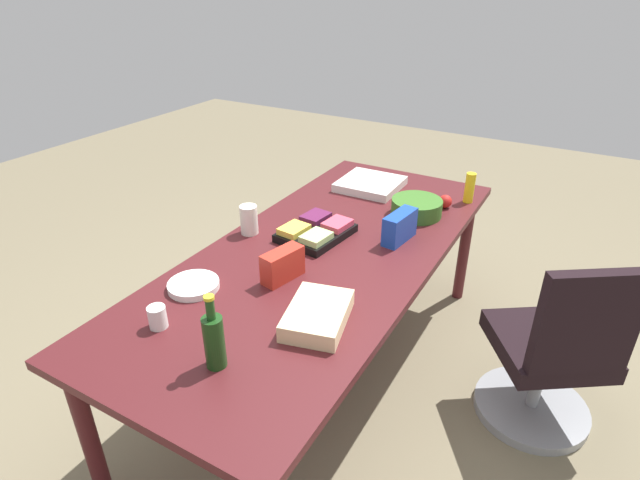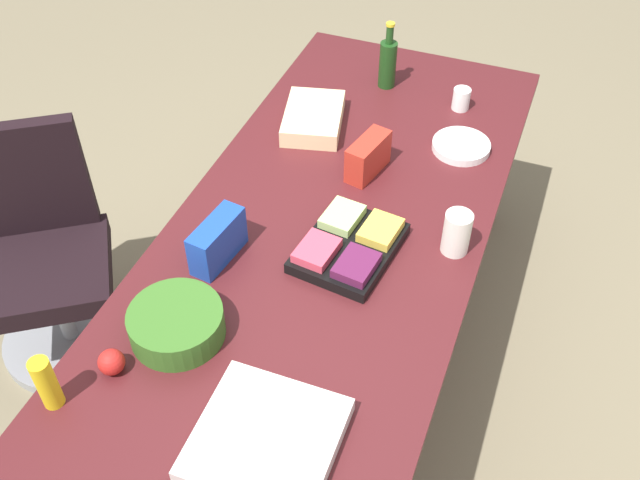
{
  "view_description": "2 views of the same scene",
  "coord_description": "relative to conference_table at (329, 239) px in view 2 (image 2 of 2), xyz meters",
  "views": [
    {
      "loc": [
        -1.9,
        -1.06,
        2.01
      ],
      "look_at": [
        0.03,
        0.04,
        0.82
      ],
      "focal_mm": 28.65,
      "sensor_mm": 36.0,
      "label": 1
    },
    {
      "loc": [
        1.7,
        0.62,
        2.5
      ],
      "look_at": [
        0.15,
        0.02,
        0.86
      ],
      "focal_mm": 40.98,
      "sensor_mm": 36.0,
      "label": 2
    }
  ],
  "objects": [
    {
      "name": "pizza_box",
      "position": [
        0.84,
        0.14,
        0.1
      ],
      "size": [
        0.36,
        0.36,
        0.05
      ],
      "primitive_type": "cube",
      "rotation": [
        0.0,
        0.0,
        0.01
      ],
      "color": "silver",
      "rests_on": "conference_table"
    },
    {
      "name": "mayo_jar",
      "position": [
        -0.03,
        0.42,
        0.15
      ],
      "size": [
        0.11,
        0.11,
        0.15
      ],
      "primitive_type": "cylinder",
      "rotation": [
        0.0,
        0.0,
        0.23
      ],
      "color": "white",
      "rests_on": "conference_table"
    },
    {
      "name": "wine_bottle",
      "position": [
        -0.9,
        -0.08,
        0.18
      ],
      "size": [
        0.07,
        0.07,
        0.29
      ],
      "color": "#194016",
      "rests_on": "conference_table"
    },
    {
      "name": "conference_table",
      "position": [
        0.0,
        0.0,
        0.0
      ],
      "size": [
        2.44,
        1.04,
        0.79
      ],
      "color": "#4B181B",
      "rests_on": "ground"
    },
    {
      "name": "paper_plate_stack",
      "position": [
        -0.57,
        0.32,
        0.09
      ],
      "size": [
        0.26,
        0.26,
        0.03
      ],
      "primitive_type": "cylinder",
      "rotation": [
        0.0,
        0.0,
        -0.18
      ],
      "color": "white",
      "rests_on": "conference_table"
    },
    {
      "name": "chip_bag_red",
      "position": [
        -0.32,
        0.03,
        0.14
      ],
      "size": [
        0.21,
        0.12,
        0.14
      ],
      "primitive_type": "cube",
      "rotation": [
        0.0,
        0.0,
        -0.22
      ],
      "color": "red",
      "rests_on": "conference_table"
    },
    {
      "name": "salad_bowl",
      "position": [
        0.6,
        -0.25,
        0.12
      ],
      "size": [
        0.34,
        0.34,
        0.09
      ],
      "primitive_type": "cylinder",
      "rotation": [
        0.0,
        0.0,
        0.25
      ],
      "color": "#356722",
      "rests_on": "conference_table"
    },
    {
      "name": "apple_red",
      "position": [
        0.78,
        -0.36,
        0.11
      ],
      "size": [
        0.09,
        0.09,
        0.08
      ],
      "primitive_type": "sphere",
      "rotation": [
        0.0,
        0.0,
        0.13
      ],
      "color": "red",
      "rests_on": "conference_table"
    },
    {
      "name": "fruit_platter",
      "position": [
        0.1,
        0.11,
        0.1
      ],
      "size": [
        0.39,
        0.32,
        0.07
      ],
      "color": "black",
      "rests_on": "conference_table"
    },
    {
      "name": "chip_bag_blue",
      "position": [
        0.28,
        -0.28,
        0.15
      ],
      "size": [
        0.23,
        0.11,
        0.15
      ],
      "primitive_type": "cube",
      "rotation": [
        0.0,
        0.0,
        -0.13
      ],
      "color": "#1A44AD",
      "rests_on": "conference_table"
    },
    {
      "name": "mustard_bottle",
      "position": [
        0.93,
        -0.45,
        0.16
      ],
      "size": [
        0.07,
        0.07,
        0.18
      ],
      "primitive_type": "cylinder",
      "rotation": [
        0.0,
        0.0,
        0.3
      ],
      "color": "yellow",
      "rests_on": "conference_table"
    },
    {
      "name": "paper_cup",
      "position": [
        -0.84,
        0.25,
        0.12
      ],
      "size": [
        0.09,
        0.09,
        0.09
      ],
      "primitive_type": "cylinder",
      "rotation": [
        0.0,
        0.0,
        -0.28
      ],
      "color": "white",
      "rests_on": "conference_table"
    },
    {
      "name": "office_chair",
      "position": [
        0.24,
        -1.09,
        -0.35
      ],
      "size": [
        0.67,
        0.67,
        0.97
      ],
      "color": "gray",
      "rests_on": "ground"
    },
    {
      "name": "sheet_cake",
      "position": [
        -0.51,
        -0.26,
        0.11
      ],
      "size": [
        0.36,
        0.29,
        0.07
      ],
      "primitive_type": "cube",
      "rotation": [
        0.0,
        0.0,
        0.24
      ],
      "color": "beige",
      "rests_on": "conference_table"
    },
    {
      "name": "ground_plane",
      "position": [
        0.0,
        0.0,
        -0.72
      ],
      "size": [
        10.0,
        10.0,
        0.0
      ],
      "primitive_type": "plane",
      "color": "#776C52"
    }
  ]
}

